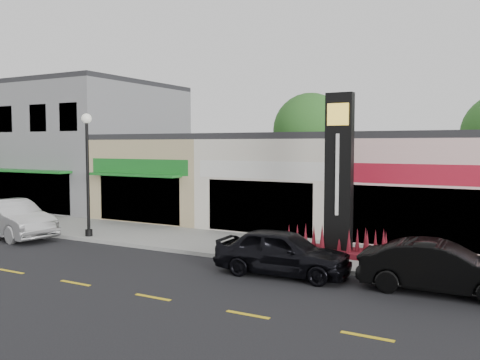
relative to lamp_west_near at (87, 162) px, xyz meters
The scene contains 13 objects.
ground 9.07m from the lamp_west_near, 17.35° to the right, with size 120.00×120.00×0.00m, color black.
sidewalk 8.89m from the lamp_west_near, 13.02° to the left, with size 52.00×4.30×0.15m, color gray.
curb 8.70m from the lamp_west_near, ahead, with size 52.00×0.20×0.15m, color gray.
building_grey_2story 13.45m from the lamp_west_near, 138.08° to the left, with size 12.00×10.95×8.30m.
shop_beige 9.04m from the lamp_west_near, 93.19° to the left, with size 7.00×10.85×4.80m.
shop_cream 11.13m from the lamp_west_near, 54.08° to the left, with size 7.00×10.01×4.80m.
shop_pink_w 16.25m from the lamp_west_near, 33.61° to the left, with size 7.00×10.01×4.80m.
tree_rear_west 17.55m from the lamp_west_near, 76.76° to the left, with size 5.20×5.20×7.83m.
lamp_west_near is the anchor object (origin of this frame).
pylon_sign 11.19m from the lamp_west_near, ahead, with size 4.20×1.30×6.00m.
car_white_van 4.55m from the lamp_west_near, 157.91° to the right, with size 5.23×1.82×1.72m, color silver.
car_black_sedan 10.64m from the lamp_west_near, ahead, with size 4.46×1.80×1.52m, color black.
car_black_conv 15.24m from the lamp_west_near, ahead, with size 4.49×1.56×1.48m, color black.
Camera 1 is at (8.82, -13.98, 4.26)m, focal length 38.00 mm.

